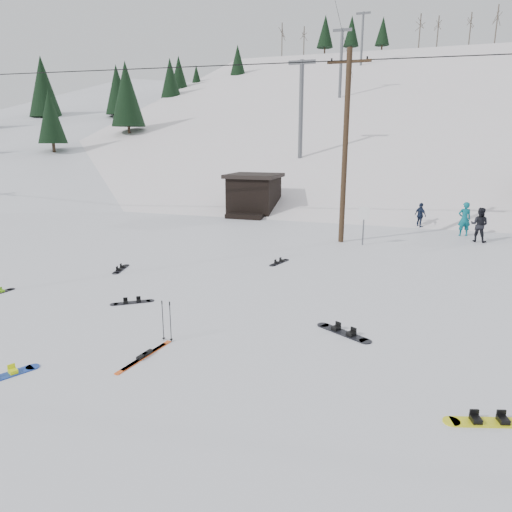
% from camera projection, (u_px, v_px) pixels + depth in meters
% --- Properties ---
extents(ground, '(200.00, 200.00, 0.00)m').
position_uv_depth(ground, '(163.00, 358.00, 10.57)').
color(ground, silver).
rests_on(ground, ground).
extents(ski_slope, '(60.00, 85.24, 65.97)m').
position_uv_depth(ski_slope, '(367.00, 265.00, 64.00)').
color(ski_slope, white).
rests_on(ski_slope, ground).
extents(ridge_left, '(47.54, 95.03, 58.38)m').
position_uv_depth(ridge_left, '(118.00, 250.00, 68.56)').
color(ridge_left, silver).
rests_on(ridge_left, ground).
extents(treeline_left, '(20.00, 64.00, 10.00)m').
position_uv_depth(treeline_left, '(87.00, 181.00, 57.90)').
color(treeline_left, black).
rests_on(treeline_left, ground).
extents(treeline_crest, '(50.00, 6.00, 10.00)m').
position_uv_depth(treeline_crest, '(386.00, 167.00, 89.53)').
color(treeline_crest, black).
rests_on(treeline_crest, ski_slope).
extents(utility_pole, '(2.00, 0.26, 9.00)m').
position_uv_depth(utility_pole, '(345.00, 146.00, 21.65)').
color(utility_pole, '#3A2819').
rests_on(utility_pole, ground).
extents(trail_sign, '(0.50, 0.09, 1.85)m').
position_uv_depth(trail_sign, '(364.00, 219.00, 21.75)').
color(trail_sign, '#595B60').
rests_on(trail_sign, ground).
extents(lift_hut, '(3.40, 4.10, 2.75)m').
position_uv_depth(lift_hut, '(254.00, 194.00, 31.02)').
color(lift_hut, black).
rests_on(lift_hut, ground).
extents(lift_tower_near, '(2.20, 0.36, 8.00)m').
position_uv_depth(lift_tower_near, '(301.00, 104.00, 37.44)').
color(lift_tower_near, '#595B60').
rests_on(lift_tower_near, ski_slope).
extents(lift_tower_mid, '(2.20, 0.36, 8.00)m').
position_uv_depth(lift_tower_mid, '(341.00, 59.00, 54.21)').
color(lift_tower_mid, '#595B60').
rests_on(lift_tower_mid, ski_slope).
extents(lift_tower_far, '(2.20, 0.36, 8.00)m').
position_uv_depth(lift_tower_far, '(362.00, 36.00, 70.99)').
color(lift_tower_far, '#595B60').
rests_on(lift_tower_far, ski_slope).
extents(hero_snowboard, '(0.84, 1.41, 0.11)m').
position_uv_depth(hero_snowboard, '(2.00, 376.00, 9.68)').
color(hero_snowboard, '#1A3EAE').
rests_on(hero_snowboard, ground).
extents(hero_skis, '(0.36, 1.88, 0.10)m').
position_uv_depth(hero_skis, '(145.00, 356.00, 10.60)').
color(hero_skis, '#CA4714').
rests_on(hero_skis, ground).
extents(ski_poles, '(0.29, 0.08, 1.05)m').
position_uv_depth(ski_poles, '(167.00, 321.00, 11.35)').
color(ski_poles, black).
rests_on(ski_poles, ground).
extents(board_scatter_a, '(1.13, 0.89, 0.09)m').
position_uv_depth(board_scatter_a, '(132.00, 302.00, 14.16)').
color(board_scatter_a, black).
rests_on(board_scatter_a, ground).
extents(board_scatter_b, '(0.55, 1.38, 0.10)m').
position_uv_depth(board_scatter_b, '(121.00, 269.00, 17.85)').
color(board_scatter_b, black).
rests_on(board_scatter_b, ground).
extents(board_scatter_d, '(1.52, 1.00, 0.12)m').
position_uv_depth(board_scatter_d, '(343.00, 332.00, 11.91)').
color(board_scatter_d, black).
rests_on(board_scatter_d, ground).
extents(board_scatter_e, '(1.57, 0.69, 0.11)m').
position_uv_depth(board_scatter_e, '(489.00, 422.00, 8.12)').
color(board_scatter_e, '#FAF91B').
rests_on(board_scatter_e, ground).
extents(board_scatter_f, '(0.55, 1.32, 0.10)m').
position_uv_depth(board_scatter_f, '(279.00, 262.00, 18.82)').
color(board_scatter_f, black).
rests_on(board_scatter_f, ground).
extents(skier_teal, '(0.74, 0.58, 1.80)m').
position_uv_depth(skier_teal, '(464.00, 219.00, 24.03)').
color(skier_teal, '#0B626E').
rests_on(skier_teal, ground).
extents(skier_dark, '(1.01, 0.89, 1.72)m').
position_uv_depth(skier_dark, '(479.00, 225.00, 22.59)').
color(skier_dark, black).
rests_on(skier_dark, ground).
extents(skier_navy, '(0.83, 0.87, 1.45)m').
position_uv_depth(skier_navy, '(420.00, 215.00, 26.34)').
color(skier_navy, '#161F37').
rests_on(skier_navy, ground).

